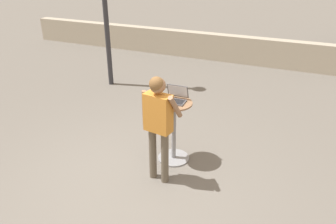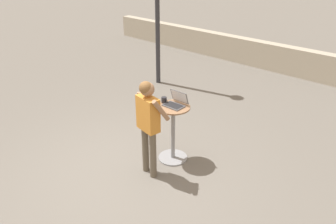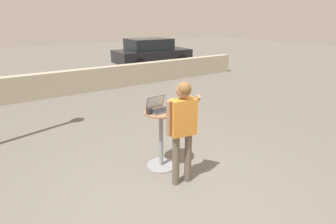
{
  "view_description": "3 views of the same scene",
  "coord_description": "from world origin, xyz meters",
  "px_view_note": "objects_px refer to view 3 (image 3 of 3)",
  "views": [
    {
      "loc": [
        2.02,
        -3.35,
        3.08
      ],
      "look_at": [
        0.36,
        0.4,
        1.08
      ],
      "focal_mm": 35.0,
      "sensor_mm": 36.0,
      "label": 1
    },
    {
      "loc": [
        3.53,
        -2.79,
        3.35
      ],
      "look_at": [
        0.36,
        0.62,
        1.03
      ],
      "focal_mm": 35.0,
      "sensor_mm": 36.0,
      "label": 2
    },
    {
      "loc": [
        -1.88,
        -2.58,
        2.47
      ],
      "look_at": [
        0.03,
        0.27,
        1.23
      ],
      "focal_mm": 28.0,
      "sensor_mm": 36.0,
      "label": 3
    }
  ],
  "objects_px": {
    "laptop": "(159,107)",
    "standing_person": "(183,122)",
    "cafe_table": "(161,138)",
    "parked_car_near_street": "(151,53)",
    "coffee_mug": "(149,111)"
  },
  "relations": [
    {
      "from": "parked_car_near_street",
      "to": "coffee_mug",
      "type": "bearing_deg",
      "value": -120.52
    },
    {
      "from": "standing_person",
      "to": "cafe_table",
      "type": "bearing_deg",
      "value": 90.87
    },
    {
      "from": "standing_person",
      "to": "laptop",
      "type": "bearing_deg",
      "value": 90.97
    },
    {
      "from": "cafe_table",
      "to": "standing_person",
      "type": "distance_m",
      "value": 0.76
    },
    {
      "from": "standing_person",
      "to": "parked_car_near_street",
      "type": "relative_size",
      "value": 0.42
    },
    {
      "from": "standing_person",
      "to": "parked_car_near_street",
      "type": "bearing_deg",
      "value": 62.23
    },
    {
      "from": "standing_person",
      "to": "parked_car_near_street",
      "type": "height_order",
      "value": "standing_person"
    },
    {
      "from": "laptop",
      "to": "parked_car_near_street",
      "type": "height_order",
      "value": "parked_car_near_street"
    },
    {
      "from": "coffee_mug",
      "to": "parked_car_near_street",
      "type": "xyz_separation_m",
      "value": [
        5.02,
        8.51,
        -0.3
      ]
    },
    {
      "from": "cafe_table",
      "to": "parked_car_near_street",
      "type": "xyz_separation_m",
      "value": [
        4.8,
        8.51,
        0.22
      ]
    },
    {
      "from": "laptop",
      "to": "standing_person",
      "type": "distance_m",
      "value": 0.65
    },
    {
      "from": "cafe_table",
      "to": "coffee_mug",
      "type": "distance_m",
      "value": 0.57
    },
    {
      "from": "laptop",
      "to": "coffee_mug",
      "type": "distance_m",
      "value": 0.22
    },
    {
      "from": "coffee_mug",
      "to": "laptop",
      "type": "bearing_deg",
      "value": 14.7
    },
    {
      "from": "cafe_table",
      "to": "standing_person",
      "type": "bearing_deg",
      "value": -89.13
    }
  ]
}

